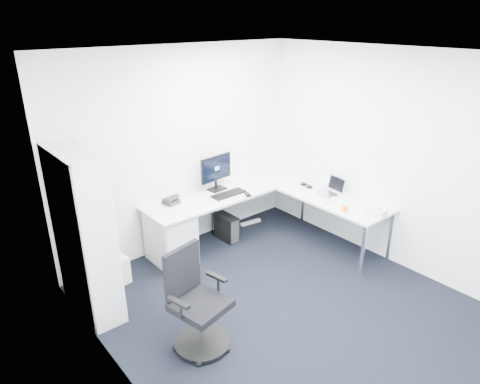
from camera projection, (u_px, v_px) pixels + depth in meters
ground at (291, 311)px, 4.71m from camera, size 4.20×4.20×0.00m
ceiling at (305, 55)px, 3.67m from camera, size 4.20×4.20×0.00m
wall_back at (181, 151)px, 5.68m from camera, size 3.60×0.02×2.70m
wall_left at (127, 262)px, 3.12m from camera, size 0.02×4.20×2.70m
wall_right at (398, 162)px, 5.25m from camera, size 0.02×4.20×2.70m
l_desk at (246, 223)px, 5.88m from camera, size 2.54×1.42×0.74m
drawer_pedestal at (171, 236)px, 5.55m from camera, size 0.48×0.60×0.74m
bookshelf at (84, 235)px, 4.42m from camera, size 0.36×0.92×1.83m
task_chair at (201, 303)px, 4.03m from camera, size 0.68×0.68×1.03m
black_pc_tower at (226, 227)px, 6.16m from camera, size 0.18×0.39×0.38m
beige_pc_tower at (117, 267)px, 5.21m from camera, size 0.22×0.38×0.34m
power_strip at (251, 222)px, 6.68m from camera, size 0.35×0.11×0.04m
monitor at (217, 173)px, 5.92m from camera, size 0.55×0.23×0.51m
black_keyboard at (229, 194)px, 5.84m from camera, size 0.49×0.18×0.02m
mouse at (248, 195)px, 5.81m from camera, size 0.09×0.11×0.03m
desk_phone at (171, 199)px, 5.55m from camera, size 0.21×0.21×0.12m
laptop at (327, 186)px, 5.83m from camera, size 0.35×0.34×0.22m
white_keyboard at (319, 198)px, 5.73m from camera, size 0.19×0.44×0.01m
headphones at (307, 185)px, 6.12m from camera, size 0.14×0.21×0.05m
orange_fruit at (345, 208)px, 5.35m from camera, size 0.08×0.08×0.08m
tissue_box at (376, 212)px, 5.25m from camera, size 0.15×0.26×0.09m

